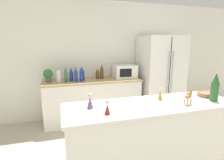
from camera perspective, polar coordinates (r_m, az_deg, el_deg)
name	(u,v)px	position (r m, az deg, el deg)	size (l,w,h in m)	color
wall_back	(101,60)	(3.99, -3.60, 6.50)	(8.00, 0.06, 2.55)	silver
back_counter	(93,100)	(3.79, -6.22, -6.57)	(2.01, 0.63, 0.90)	silver
refrigerator	(160,76)	(4.15, 15.35, 1.13)	(0.92, 0.76, 1.81)	silver
bar_counter	(150,147)	(2.11, 12.30, -20.69)	(1.84, 0.57, 1.02)	silver
potted_plant	(48,75)	(3.63, -20.12, 1.60)	(0.19, 0.19, 0.25)	#595451
paper_towel_roll	(59,76)	(3.62, -16.94, 1.28)	(0.11, 0.11, 0.22)	white
microwave	(125,71)	(3.86, 4.15, 2.79)	(0.48, 0.37, 0.28)	white
back_bottle_0	(98,74)	(3.75, -4.73, 2.04)	(0.08, 0.08, 0.23)	brown
back_bottle_1	(66,75)	(3.51, -14.84, 1.67)	(0.06, 0.06, 0.31)	#2D6033
back_bottle_2	(71,74)	(3.60, -13.18, 1.76)	(0.08, 0.08, 0.28)	navy
back_bottle_3	(76,74)	(3.52, -11.72, 1.84)	(0.07, 0.07, 0.31)	navy
back_bottle_4	(83,74)	(3.62, -9.53, 1.94)	(0.07, 0.07, 0.27)	navy
back_bottle_5	(81,74)	(3.53, -9.95, 1.93)	(0.08, 0.08, 0.31)	navy
back_bottle_6	(102,72)	(3.76, -3.34, 2.77)	(0.08, 0.08, 0.32)	brown
wine_bottle	(215,87)	(2.20, 30.60, -2.10)	(0.08, 0.08, 0.32)	#235628
fruit_bowl	(207,94)	(2.39, 28.58, -3.99)	(0.23, 0.23, 0.05)	#8C6647
camel_figurine	(188,96)	(1.96, 23.68, -4.75)	(0.13, 0.10, 0.16)	olive
wise_man_figurine_blue	(107,108)	(1.56, -1.55, -9.20)	(0.06, 0.06, 0.13)	maroon
wise_man_figurine_crimson	(160,95)	(2.03, 15.48, -4.61)	(0.06, 0.06, 0.14)	#B28933
wise_man_figurine_purple	(90,102)	(1.72, -7.19, -7.04)	(0.07, 0.07, 0.15)	#6B4784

